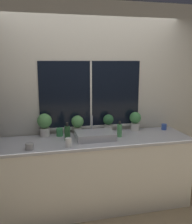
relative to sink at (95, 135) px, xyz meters
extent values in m
plane|color=#937F60|center=(0.02, -0.33, -0.98)|extent=(14.00, 14.00, 0.00)
cube|color=beige|center=(0.02, 0.40, 0.37)|extent=(8.00, 0.06, 2.70)
cube|color=black|center=(0.02, 0.36, 0.48)|extent=(1.41, 0.01, 0.90)
cube|color=silver|center=(0.02, 0.35, 0.48)|extent=(0.02, 0.01, 0.90)
cube|color=silver|center=(0.02, 0.35, 0.02)|extent=(1.47, 0.04, 0.03)
cube|color=silver|center=(0.02, 0.00, -0.53)|extent=(2.41, 0.66, 0.90)
cube|color=#ADADB2|center=(0.02, 0.00, -0.06)|extent=(2.43, 0.68, 0.03)
cube|color=#ADADB2|center=(0.00, 0.00, 0.00)|extent=(0.49, 0.34, 0.09)
cylinder|color=#B7B7BC|center=(0.00, 0.20, -0.03)|extent=(0.04, 0.04, 0.03)
cylinder|color=#B7B7BC|center=(0.00, 0.20, 0.10)|extent=(0.02, 0.02, 0.23)
cylinder|color=silver|center=(-0.62, 0.26, 0.01)|extent=(0.12, 0.12, 0.11)
sphere|color=#569951|center=(-0.62, 0.26, 0.16)|extent=(0.19, 0.19, 0.19)
cylinder|color=silver|center=(-0.18, 0.26, 0.00)|extent=(0.11, 0.11, 0.09)
sphere|color=#569951|center=(-0.18, 0.26, 0.13)|extent=(0.16, 0.16, 0.16)
cylinder|color=silver|center=(0.25, 0.26, 0.01)|extent=(0.11, 0.11, 0.11)
sphere|color=#2D6638|center=(0.25, 0.26, 0.13)|extent=(0.14, 0.14, 0.14)
cylinder|color=silver|center=(0.65, 0.26, 0.01)|extent=(0.12, 0.12, 0.10)
sphere|color=#478E4C|center=(0.65, 0.26, 0.14)|extent=(0.16, 0.16, 0.16)
cylinder|color=#519E5B|center=(0.33, 0.02, 0.04)|extent=(0.06, 0.06, 0.17)
cylinder|color=black|center=(0.33, 0.02, 0.14)|extent=(0.03, 0.03, 0.05)
cylinder|color=#235128|center=(-0.35, 0.02, 0.04)|extent=(0.07, 0.07, 0.18)
cylinder|color=black|center=(-0.35, 0.02, 0.16)|extent=(0.03, 0.03, 0.05)
cylinder|color=#38844C|center=(-0.43, 0.22, 0.01)|extent=(0.09, 0.09, 0.10)
cylinder|color=white|center=(-0.37, -0.23, 0.01)|extent=(0.07, 0.07, 0.10)
cylinder|color=gray|center=(-0.81, -0.22, -0.01)|extent=(0.09, 0.09, 0.08)
cylinder|color=#3351AD|center=(1.07, 0.19, 0.00)|extent=(0.07, 0.07, 0.08)
camera|label=1|loc=(-0.68, -2.98, 0.94)|focal=40.00mm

